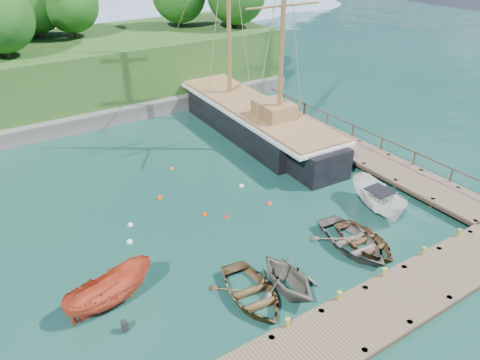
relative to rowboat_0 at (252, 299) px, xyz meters
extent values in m
plane|color=#123D35|center=(3.98, 2.35, 0.00)|extent=(160.00, 160.00, 0.00)
cube|color=brown|center=(5.98, -4.15, 0.54)|extent=(20.00, 3.20, 0.12)
cube|color=black|center=(5.98, -4.15, 0.38)|extent=(20.00, 3.20, 0.20)
cube|color=brown|center=(15.48, 9.35, 0.54)|extent=(3.20, 24.00, 0.12)
cube|color=black|center=(15.48, 9.35, 0.38)|extent=(3.20, 24.00, 0.20)
cylinder|color=black|center=(14.18, -2.35, 0.05)|extent=(0.28, 0.28, 1.10)
cylinder|color=black|center=(14.18, 21.05, 0.05)|extent=(0.28, 0.28, 1.10)
cylinder|color=black|center=(16.78, 21.05, 0.05)|extent=(0.28, 0.28, 1.10)
cylinder|color=olive|center=(-0.02, -2.75, 0.00)|extent=(0.26, 0.26, 0.45)
cylinder|color=olive|center=(2.98, -2.75, 0.00)|extent=(0.26, 0.26, 0.45)
cylinder|color=olive|center=(5.98, -2.75, 0.00)|extent=(0.26, 0.26, 0.45)
cylinder|color=olive|center=(8.98, -2.75, 0.00)|extent=(0.26, 0.26, 0.45)
cylinder|color=olive|center=(11.98, -2.75, 0.00)|extent=(0.26, 0.26, 0.45)
imported|color=brown|center=(0.00, 0.00, 0.00)|extent=(3.78, 4.90, 0.94)
imported|color=#676157|center=(1.77, -0.48, 0.00)|extent=(3.34, 3.84, 1.98)
imported|color=brown|center=(7.59, -0.05, 0.00)|extent=(3.30, 4.39, 0.86)
imported|color=#5D554E|center=(6.95, 0.30, 0.00)|extent=(3.93, 5.19, 1.01)
imported|color=#C64526|center=(-5.71, 3.35, 0.00)|extent=(4.81, 2.54, 1.76)
imported|color=white|center=(10.98, 2.17, 0.00)|extent=(2.99, 5.18, 1.88)
cube|color=black|center=(11.33, 16.45, 0.75)|extent=(5.51, 15.06, 3.09)
cube|color=black|center=(11.78, 25.99, 0.75)|extent=(2.87, 4.79, 2.78)
cube|color=black|center=(10.94, 7.97, 0.75)|extent=(3.55, 3.97, 2.93)
cube|color=silver|center=(11.33, 16.45, 2.26)|extent=(5.78, 19.73, 0.25)
cube|color=brown|center=(11.33, 16.45, 2.51)|extent=(5.33, 19.29, 0.12)
cube|color=brown|center=(11.18, 13.27, 3.11)|extent=(2.55, 3.11, 1.20)
cylinder|color=brown|center=(11.95, 29.55, 3.71)|extent=(0.56, 6.90, 1.69)
cylinder|color=brown|center=(11.15, 12.64, 10.05)|extent=(0.36, 0.36, 15.09)
sphere|color=white|center=(-3.20, 7.47, 0.00)|extent=(0.36, 0.36, 0.36)
sphere|color=#F03E00|center=(1.71, 7.60, 0.00)|extent=(0.32, 0.32, 0.32)
sphere|color=red|center=(2.69, 6.64, 0.00)|extent=(0.28, 0.28, 0.28)
sphere|color=white|center=(5.56, 9.32, 0.00)|extent=(0.33, 0.33, 0.33)
sphere|color=#F43D00|center=(0.26, 10.95, 0.00)|extent=(0.35, 0.35, 0.35)
sphere|color=orange|center=(2.74, 14.22, 0.00)|extent=(0.28, 0.28, 0.28)
sphere|color=silver|center=(-2.53, 9.04, 0.00)|extent=(0.32, 0.32, 0.32)
sphere|color=red|center=(5.79, 6.43, 0.00)|extent=(0.34, 0.34, 0.34)
cube|color=#474744|center=(-4.02, 26.35, 0.60)|extent=(50.00, 4.00, 1.40)
cube|color=#274819|center=(-4.02, 32.35, 3.00)|extent=(50.00, 14.00, 6.00)
cylinder|color=#382616|center=(17.88, 29.00, 6.70)|extent=(0.36, 0.36, 1.40)
cylinder|color=#382616|center=(2.37, 33.56, 6.70)|extent=(0.36, 0.36, 1.40)
sphere|color=#114212|center=(2.37, 33.56, 9.00)|extent=(5.13, 5.13, 5.13)
cylinder|color=#382616|center=(-0.60, 35.70, 6.70)|extent=(0.36, 0.36, 1.40)
sphere|color=#114212|center=(-0.60, 35.70, 9.32)|extent=(6.05, 6.05, 6.05)
cylinder|color=#382616|center=(18.06, 30.00, 6.70)|extent=(0.36, 0.36, 1.40)
cylinder|color=#382616|center=(-4.53, 28.90, 6.70)|extent=(0.36, 0.36, 1.40)
cylinder|color=#382616|center=(13.25, 32.74, 6.70)|extent=(0.36, 0.36, 1.40)
cylinder|color=#382616|center=(-1.75, 40.72, 6.70)|extent=(0.36, 0.36, 1.40)
cone|color=#728CA5|center=(8.98, 72.35, 4.00)|extent=(32.00, 32.00, 8.00)
camera|label=1|loc=(-9.66, -13.75, 15.82)|focal=35.00mm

